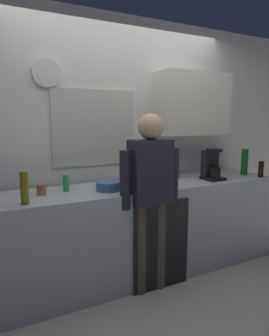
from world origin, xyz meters
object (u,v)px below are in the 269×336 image
bottle_red_vinegar (123,176)px  person_at_sink (150,189)px  dish_soap (66,183)px  storage_canister (156,175)px  coffee_maker (212,166)px  cup_terracotta_mug (42,189)px  mixing_bowl (108,186)px  bottle_olive_oil (24,188)px  bottle_clear_soda (149,175)px  bottle_dark_sauce (261,169)px  bottle_amber_beer (176,168)px  bottle_green_wine (244,162)px

bottle_red_vinegar → person_at_sink: (0.12, -0.30, -0.08)m
dish_soap → storage_canister: (0.90, -0.04, 0.01)m
bottle_red_vinegar → dish_soap: 0.53m
coffee_maker → cup_terracotta_mug: bearing=175.8°
coffee_maker → mixing_bowl: coffee_maker is taller
bottle_olive_oil → cup_terracotta_mug: size_ratio=2.72×
cup_terracotta_mug → dish_soap: bearing=5.8°
bottle_red_vinegar → dish_soap: size_ratio=1.22×
bottle_clear_soda → bottle_dark_sauce: bottle_clear_soda is taller
bottle_clear_soda → person_at_sink: size_ratio=0.17×
bottle_red_vinegar → mixing_bowl: size_ratio=1.00×
bottle_red_vinegar → mixing_bowl: bearing=-160.9°
cup_terracotta_mug → person_at_sink: person_at_sink is taller
bottle_amber_beer → person_at_sink: person_at_sink is taller
bottle_green_wine → cup_terracotta_mug: 2.25m
bottle_olive_oil → person_at_sink: bearing=-5.6°
bottle_red_vinegar → person_at_sink: bearing=-67.9°
storage_canister → mixing_bowl: bearing=-171.6°
coffee_maker → mixing_bowl: size_ratio=1.50×
bottle_red_vinegar → bottle_dark_sauce: bearing=-8.4°
bottle_amber_beer → dish_soap: size_ratio=1.28×
bottle_clear_soda → dish_soap: size_ratio=1.56×
coffee_maker → bottle_dark_sauce: bearing=-13.9°
dish_soap → bottle_amber_beer: bearing=2.4°
coffee_maker → storage_canister: coffee_maker is taller
bottle_clear_soda → cup_terracotta_mug: 0.94m
bottle_amber_beer → bottle_dark_sauce: bearing=-21.1°
bottle_red_vinegar → bottle_clear_soda: 0.26m
bottle_clear_soda → person_at_sink: bearing=-110.9°
bottle_dark_sauce → dish_soap: 2.12m
bottle_red_vinegar → dish_soap: bottle_red_vinegar is taller
bottle_dark_sauce → storage_canister: bottle_dark_sauce is taller
cup_terracotta_mug → storage_canister: 1.11m
mixing_bowl → bottle_green_wine: bearing=0.2°
bottle_dark_sauce → bottle_green_wine: 0.20m
bottle_clear_soda → bottle_olive_oil: 1.05m
storage_canister → cup_terracotta_mug: bearing=178.9°
coffee_maker → bottle_amber_beer: (-0.31, 0.20, -0.03)m
bottle_red_vinegar → cup_terracotta_mug: (-0.74, 0.04, -0.06)m
mixing_bowl → person_at_sink: (0.30, -0.24, -0.01)m
bottle_amber_beer → dish_soap: bearing=-177.6°
bottle_amber_beer → coffee_maker: bearing=-32.7°
storage_canister → bottle_dark_sauce: bearing=-11.8°
bottle_green_wine → mixing_bowl: size_ratio=1.36×
bottle_dark_sauce → bottle_olive_oil: (-2.47, 0.03, 0.03)m
person_at_sink → coffee_maker: bearing=8.2°
bottle_clear_soda → bottle_dark_sauce: size_ratio=1.56×
bottle_dark_sauce → storage_canister: bearing=168.2°
bottle_clear_soda → mixing_bowl: bottle_clear_soda is taller
bottle_amber_beer → dish_soap: (-1.20, -0.05, -0.04)m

